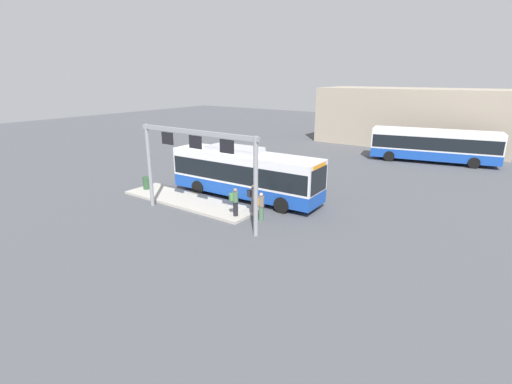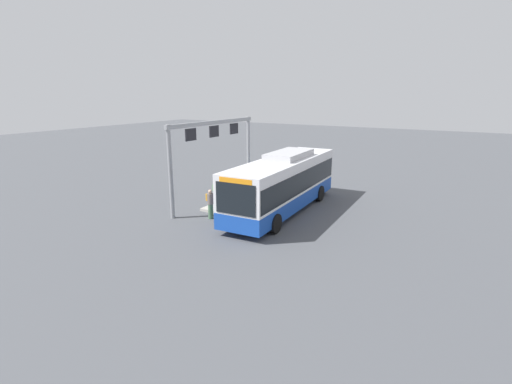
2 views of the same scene
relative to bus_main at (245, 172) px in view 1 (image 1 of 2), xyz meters
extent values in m
plane|color=#4C4F54|center=(0.01, 0.00, -1.81)|extent=(120.00, 120.00, 0.00)
cube|color=#B2ADA3|center=(-2.48, -2.84, -1.73)|extent=(10.00, 2.80, 0.16)
cube|color=#1947AD|center=(0.01, 0.00, -1.04)|extent=(10.81, 2.89, 0.85)
cube|color=silver|center=(0.01, 0.00, 0.34)|extent=(10.81, 2.89, 1.90)
cube|color=black|center=(0.01, 0.00, 0.14)|extent=(10.60, 2.92, 1.20)
cube|color=black|center=(5.39, 0.19, 0.24)|extent=(0.12, 2.13, 1.50)
cube|color=#B7B7BC|center=(-0.80, -0.03, 1.47)|extent=(3.81, 1.88, 0.36)
cube|color=orange|center=(5.32, 0.19, 1.09)|extent=(0.18, 1.75, 0.28)
cylinder|color=black|center=(3.52, 1.33, -1.31)|extent=(1.01, 0.34, 1.00)
cylinder|color=black|center=(3.61, -1.07, -1.31)|extent=(1.01, 0.34, 1.00)
cylinder|color=black|center=(-3.20, 1.09, -1.31)|extent=(1.01, 0.34, 1.00)
cylinder|color=black|center=(-3.11, -1.31, -1.31)|extent=(1.01, 0.34, 1.00)
cube|color=#1947AD|center=(7.98, 19.27, -1.04)|extent=(11.53, 4.68, 0.85)
cube|color=silver|center=(7.98, 19.27, 0.34)|extent=(11.53, 4.68, 1.90)
cube|color=black|center=(7.98, 19.27, 0.14)|extent=(11.31, 4.68, 1.20)
cylinder|color=black|center=(4.46, 17.33, -1.31)|extent=(1.04, 0.49, 1.00)
cylinder|color=black|center=(3.99, 19.68, -1.31)|extent=(1.04, 0.49, 1.00)
cylinder|color=black|center=(11.57, 18.77, -1.31)|extent=(1.04, 0.49, 1.00)
cylinder|color=black|center=(11.10, 21.12, -1.31)|extent=(1.04, 0.49, 1.00)
cylinder|color=black|center=(1.91, -3.42, -1.23)|extent=(0.39, 0.39, 0.85)
cylinder|color=#476B4C|center=(1.91, -3.42, -0.50)|extent=(0.47, 0.47, 0.60)
sphere|color=#9E755B|center=(1.91, -3.42, -0.09)|extent=(0.22, 0.22, 0.22)
cube|color=#4C8447|center=(1.77, -3.64, -0.47)|extent=(0.33, 0.31, 0.40)
cylinder|color=#476B4C|center=(3.31, -2.83, -1.39)|extent=(0.38, 0.38, 0.85)
cylinder|color=slate|center=(3.31, -2.83, -0.66)|extent=(0.47, 0.47, 0.60)
sphere|color=tan|center=(3.31, -2.83, -0.25)|extent=(0.22, 0.22, 0.22)
cube|color=#BF7F1E|center=(3.18, -3.06, -0.63)|extent=(0.33, 0.30, 0.40)
cylinder|color=slate|center=(2.37, -2.29, -1.23)|extent=(0.39, 0.39, 0.85)
cylinder|color=gray|center=(2.37, -2.29, -0.50)|extent=(0.47, 0.47, 0.60)
sphere|color=#9E755B|center=(2.37, -2.29, -0.09)|extent=(0.22, 0.22, 0.22)
cube|color=#26262D|center=(2.23, -2.51, -0.47)|extent=(0.33, 0.30, 0.40)
cylinder|color=gray|center=(-3.86, -4.74, 0.79)|extent=(0.24, 0.24, 5.20)
cylinder|color=gray|center=(4.31, -4.74, 0.79)|extent=(0.24, 0.24, 5.20)
cube|color=gray|center=(0.22, -4.74, 3.24)|extent=(8.56, 0.20, 0.24)
cube|color=black|center=(-2.02, -4.74, 2.69)|extent=(0.90, 0.08, 0.70)
cube|color=black|center=(0.22, -4.74, 2.69)|extent=(0.90, 0.08, 0.70)
cube|color=black|center=(2.47, -4.74, 2.69)|extent=(0.90, 0.08, 0.70)
cube|color=tan|center=(3.66, 27.64, 1.49)|extent=(21.15, 8.00, 6.61)
cylinder|color=#2D5133|center=(-6.71, -2.89, -1.20)|extent=(0.52, 0.52, 0.90)
camera|label=1|loc=(14.83, -19.39, 6.16)|focal=26.31mm
camera|label=2|loc=(19.61, 9.62, 5.00)|focal=26.83mm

